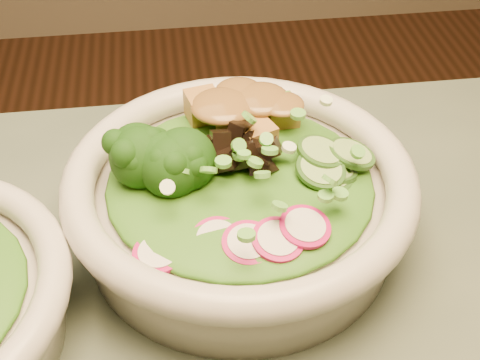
{
  "coord_description": "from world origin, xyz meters",
  "views": [
    {
      "loc": [
        0.01,
        -0.18,
        1.13
      ],
      "look_at": [
        0.06,
        0.2,
        0.81
      ],
      "focal_mm": 50.0,
      "sensor_mm": 36.0,
      "label": 1
    }
  ],
  "objects": [
    {
      "name": "salad_bowl",
      "position": [
        0.06,
        0.2,
        0.79
      ],
      "size": [
        0.27,
        0.27,
        0.07
      ],
      "rotation": [
        0.0,
        0.0,
        -0.03
      ],
      "color": "beige",
      "rests_on": "dining_table"
    },
    {
      "name": "scallion_garnish",
      "position": [
        0.06,
        0.2,
        0.83
      ],
      "size": [
        0.19,
        0.19,
        0.02
      ],
      "primitive_type": null,
      "color": "#5DAD3D",
      "rests_on": "salad_bowl"
    },
    {
      "name": "radish_slices",
      "position": [
        0.05,
        0.13,
        0.81
      ],
      "size": [
        0.11,
        0.04,
        0.02
      ],
      "primitive_type": null,
      "rotation": [
        0.0,
        0.0,
        -0.03
      ],
      "color": "#B10D55",
      "rests_on": "salad_bowl"
    },
    {
      "name": "broccoli_florets",
      "position": [
        -0.01,
        0.2,
        0.82
      ],
      "size": [
        0.08,
        0.07,
        0.04
      ],
      "primitive_type": null,
      "rotation": [
        0.0,
        0.0,
        -0.03
      ],
      "color": "black",
      "rests_on": "salad_bowl"
    },
    {
      "name": "cucumber_slices",
      "position": [
        0.12,
        0.19,
        0.82
      ],
      "size": [
        0.07,
        0.07,
        0.04
      ],
      "primitive_type": null,
      "rotation": [
        0.0,
        0.0,
        -0.03
      ],
      "color": "#8FB765",
      "rests_on": "salad_bowl"
    },
    {
      "name": "lettuce_bed",
      "position": [
        0.06,
        0.2,
        0.81
      ],
      "size": [
        0.2,
        0.2,
        0.02
      ],
      "primitive_type": "ellipsoid",
      "color": "#245E13",
      "rests_on": "salad_bowl"
    },
    {
      "name": "tofu_cubes",
      "position": [
        0.06,
        0.26,
        0.82
      ],
      "size": [
        0.09,
        0.06,
        0.04
      ],
      "primitive_type": null,
      "rotation": [
        0.0,
        0.0,
        -0.03
      ],
      "color": "olive",
      "rests_on": "salad_bowl"
    },
    {
      "name": "mushroom_heap",
      "position": [
        0.06,
        0.21,
        0.82
      ],
      "size": [
        0.07,
        0.07,
        0.04
      ],
      "primitive_type": null,
      "rotation": [
        0.0,
        0.0,
        -0.03
      ],
      "color": "black",
      "rests_on": "salad_bowl"
    },
    {
      "name": "peanut_sauce",
      "position": [
        0.06,
        0.26,
        0.83
      ],
      "size": [
        0.07,
        0.06,
        0.02
      ],
      "primitive_type": "ellipsoid",
      "color": "brown",
      "rests_on": "tofu_cubes"
    }
  ]
}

